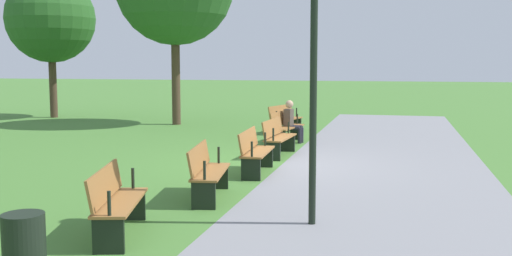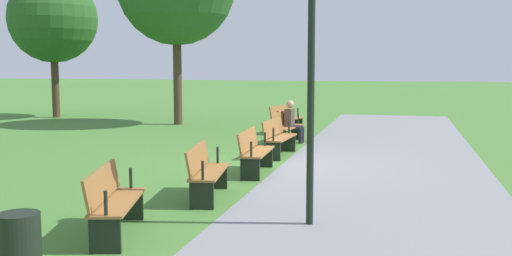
{
  "view_description": "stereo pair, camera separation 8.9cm",
  "coord_description": "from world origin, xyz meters",
  "views": [
    {
      "loc": [
        12.56,
        2.71,
        2.25
      ],
      "look_at": [
        0.0,
        -0.36,
        0.8
      ],
      "focal_mm": 40.88,
      "sensor_mm": 36.0,
      "label": 1
    },
    {
      "loc": [
        12.54,
        2.8,
        2.25
      ],
      "look_at": [
        0.0,
        -0.36,
        0.8
      ],
      "focal_mm": 40.88,
      "sensor_mm": 36.0,
      "label": 2
    }
  ],
  "objects": [
    {
      "name": "ground_plane",
      "position": [
        0.0,
        0.0,
        0.0
      ],
      "size": [
        120.0,
        120.0,
        0.0
      ],
      "primitive_type": "plane",
      "color": "#477A33"
    },
    {
      "name": "path_paving",
      "position": [
        0.0,
        2.44,
        0.0
      ],
      "size": [
        25.99,
        4.39,
        0.01
      ],
      "primitive_type": "cube",
      "color": "gray",
      "rests_on": "ground"
    },
    {
      "name": "bench_0",
      "position": [
        -5.78,
        -0.83,
        0.47
      ],
      "size": [
        1.68,
        0.87,
        0.89
      ],
      "rotation": [
        0.0,
        0.0,
        -0.26
      ],
      "color": "#996633",
      "rests_on": "ground"
    },
    {
      "name": "bench_1",
      "position": [
        -3.49,
        -0.34,
        0.47
      ],
      "size": [
        1.66,
        0.72,
        0.89
      ],
      "rotation": [
        0.0,
        0.0,
        -0.16
      ],
      "color": "#996633",
      "rests_on": "ground"
    },
    {
      "name": "bench_2",
      "position": [
        -1.17,
        -0.1,
        0.47
      ],
      "size": [
        1.63,
        0.56,
        0.89
      ],
      "rotation": [
        0.0,
        0.0,
        -0.05
      ],
      "color": "#996633",
      "rests_on": "ground"
    },
    {
      "name": "bench_3",
      "position": [
        1.17,
        -0.1,
        0.47
      ],
      "size": [
        1.63,
        0.56,
        0.89
      ],
      "rotation": [
        0.0,
        0.0,
        0.05
      ],
      "color": "#996633",
      "rests_on": "ground"
    },
    {
      "name": "bench_4",
      "position": [
        3.49,
        -0.34,
        0.47
      ],
      "size": [
        1.66,
        0.72,
        0.89
      ],
      "rotation": [
        0.0,
        0.0,
        0.16
      ],
      "color": "#996633",
      "rests_on": "ground"
    },
    {
      "name": "bench_5",
      "position": [
        5.78,
        -0.83,
        0.47
      ],
      "size": [
        1.68,
        0.87,
        0.89
      ],
      "rotation": [
        0.0,
        0.0,
        0.26
      ],
      "color": "#996633",
      "rests_on": "ground"
    },
    {
      "name": "person_seated",
      "position": [
        -3.57,
        -0.19,
        0.64
      ],
      "size": [
        0.38,
        0.56,
        1.2
      ],
      "rotation": [
        0.0,
        0.0,
        -0.16
      ],
      "color": "#4C4238",
      "rests_on": "ground"
    },
    {
      "name": "tree_1",
      "position": [
        -8.76,
        -11.09,
        4.02
      ],
      "size": [
        3.58,
        3.58,
        5.82
      ],
      "color": "#4C3828",
      "rests_on": "ground"
    },
    {
      "name": "lamp_post",
      "position": [
        4.62,
        1.58,
        2.97
      ],
      "size": [
        0.32,
        0.32,
        4.32
      ],
      "color": "black",
      "rests_on": "ground"
    },
    {
      "name": "trash_bin",
      "position": [
        7.66,
        -0.85,
        0.39
      ],
      "size": [
        0.42,
        0.42,
        0.77
      ],
      "primitive_type": "cylinder",
      "color": "black",
      "rests_on": "ground"
    }
  ]
}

